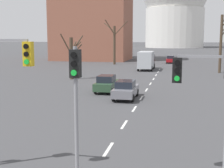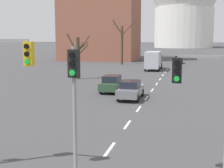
% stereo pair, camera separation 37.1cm
% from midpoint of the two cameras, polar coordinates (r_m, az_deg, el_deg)
% --- Properties ---
extents(lane_stripe_1, '(0.16, 2.00, 0.01)m').
position_cam_midpoint_polar(lane_stripe_1, '(15.55, 0.27, -11.83)').
color(lane_stripe_1, silver).
rests_on(lane_stripe_1, ground_plane).
extents(lane_stripe_2, '(0.16, 2.00, 0.01)m').
position_cam_midpoint_polar(lane_stripe_2, '(19.74, 3.37, -7.42)').
color(lane_stripe_2, silver).
rests_on(lane_stripe_2, ground_plane).
extents(lane_stripe_3, '(0.16, 2.00, 0.01)m').
position_cam_midpoint_polar(lane_stripe_3, '(24.05, 5.34, -4.56)').
color(lane_stripe_3, silver).
rests_on(lane_stripe_3, ground_plane).
extents(lane_stripe_4, '(0.16, 2.00, 0.01)m').
position_cam_midpoint_polar(lane_stripe_4, '(28.41, 6.70, -2.56)').
color(lane_stripe_4, silver).
rests_on(lane_stripe_4, ground_plane).
extents(lane_stripe_5, '(0.16, 2.00, 0.01)m').
position_cam_midpoint_polar(lane_stripe_5, '(32.81, 7.69, -1.10)').
color(lane_stripe_5, silver).
rests_on(lane_stripe_5, ground_plane).
extents(lane_stripe_6, '(0.16, 2.00, 0.01)m').
position_cam_midpoint_polar(lane_stripe_6, '(37.24, 8.45, 0.01)').
color(lane_stripe_6, silver).
rests_on(lane_stripe_6, ground_plane).
extents(lane_stripe_7, '(0.16, 2.00, 0.01)m').
position_cam_midpoint_polar(lane_stripe_7, '(41.68, 9.05, 0.89)').
color(lane_stripe_7, silver).
rests_on(lane_stripe_7, ground_plane).
extents(lane_stripe_8, '(0.16, 2.00, 0.01)m').
position_cam_midpoint_polar(lane_stripe_8, '(46.13, 9.53, 1.60)').
color(lane_stripe_8, silver).
rests_on(lane_stripe_8, ground_plane).
extents(lane_stripe_9, '(0.16, 2.00, 0.01)m').
position_cam_midpoint_polar(lane_stripe_9, '(50.59, 9.92, 2.18)').
color(lane_stripe_9, silver).
rests_on(lane_stripe_9, ground_plane).
extents(lane_stripe_10, '(0.16, 2.00, 0.01)m').
position_cam_midpoint_polar(lane_stripe_10, '(55.06, 10.26, 2.67)').
color(lane_stripe_10, silver).
rests_on(lane_stripe_10, ground_plane).
extents(traffic_signal_near_left, '(2.27, 0.34, 5.55)m').
position_cam_midpoint_polar(traffic_signal_near_left, '(13.40, -18.87, 2.94)').
color(traffic_signal_near_left, gray).
rests_on(traffic_signal_near_left, ground_plane).
extents(traffic_signal_centre_tall, '(0.36, 0.34, 5.11)m').
position_cam_midpoint_polar(traffic_signal_centre_tall, '(10.82, -5.93, -1.36)').
color(traffic_signal_centre_tall, gray).
rests_on(traffic_signal_centre_tall, ground_plane).
extents(traffic_signal_near_right, '(2.26, 0.34, 4.95)m').
position_cam_midpoint_polar(traffic_signal_near_right, '(12.18, 18.41, 0.31)').
color(traffic_signal_near_right, gray).
rests_on(traffic_signal_near_right, ground_plane).
extents(sedan_near_left, '(1.79, 3.84, 1.68)m').
position_cam_midpoint_polar(sedan_near_left, '(68.38, 12.21, 4.41)').
color(sedan_near_left, maroon).
rests_on(sedan_near_left, ground_plane).
extents(sedan_near_right, '(1.88, 4.53, 1.65)m').
position_cam_midpoint_polar(sedan_near_right, '(27.83, 3.82, -1.01)').
color(sedan_near_right, slate).
rests_on(sedan_near_right, ground_plane).
extents(sedan_mid_centre, '(1.87, 4.38, 1.68)m').
position_cam_midpoint_polar(sedan_mid_centre, '(31.39, 0.37, 0.08)').
color(sedan_mid_centre, '#2D4C33').
rests_on(sedan_mid_centre, ground_plane).
extents(delivery_truck, '(2.44, 7.20, 3.14)m').
position_cam_midpoint_polar(delivery_truck, '(53.38, 7.81, 4.38)').
color(delivery_truck, '#333842').
rests_on(delivery_truck, ground_plane).
extents(bare_tree_left_near, '(5.37, 2.99, 9.03)m').
position_cam_midpoint_polar(bare_tree_left_near, '(64.03, 1.98, 7.54)').
color(bare_tree_left_near, '#473828').
rests_on(bare_tree_left_near, ground_plane).
extents(bare_tree_left_far, '(3.02, 2.38, 5.97)m').
position_cam_midpoint_polar(bare_tree_left_far, '(41.28, -5.90, 5.16)').
color(bare_tree_left_far, '#473828').
rests_on(bare_tree_left_far, ground_plane).
extents(capitol_dome, '(36.32, 36.32, 51.30)m').
position_cam_midpoint_polar(capitol_dome, '(184.41, 13.15, 14.30)').
color(capitol_dome, silver).
rests_on(capitol_dome, ground_plane).
extents(apartment_block_left, '(18.00, 14.00, 28.99)m').
position_cam_midpoint_polar(apartment_block_left, '(78.95, -1.99, 15.04)').
color(apartment_block_left, '#935642').
rests_on(apartment_block_left, ground_plane).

